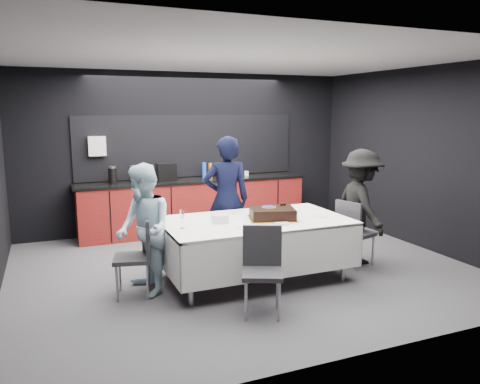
% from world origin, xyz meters
% --- Properties ---
extents(ground, '(6.00, 6.00, 0.00)m').
position_xyz_m(ground, '(0.00, 0.00, 0.00)').
color(ground, '#48484E').
rests_on(ground, ground).
extents(room_shell, '(6.04, 5.04, 2.82)m').
position_xyz_m(room_shell, '(0.00, 0.00, 1.86)').
color(room_shell, white).
rests_on(room_shell, ground).
extents(kitchenette, '(4.10, 0.64, 2.05)m').
position_xyz_m(kitchenette, '(-0.02, 2.22, 0.54)').
color(kitchenette, maroon).
rests_on(kitchenette, ground).
extents(party_table, '(2.32, 1.32, 0.78)m').
position_xyz_m(party_table, '(0.00, -0.40, 0.64)').
color(party_table, '#99999E').
rests_on(party_table, ground).
extents(cake_assembly, '(0.70, 0.63, 0.18)m').
position_xyz_m(cake_assembly, '(0.21, -0.47, 0.85)').
color(cake_assembly, gold).
rests_on(cake_assembly, party_table).
extents(plate_stack, '(0.22, 0.22, 0.10)m').
position_xyz_m(plate_stack, '(-0.46, -0.37, 0.83)').
color(plate_stack, white).
rests_on(plate_stack, party_table).
extents(loose_plate_near, '(0.20, 0.20, 0.01)m').
position_xyz_m(loose_plate_near, '(-0.29, -0.77, 0.78)').
color(loose_plate_near, white).
rests_on(loose_plate_near, party_table).
extents(loose_plate_right_a, '(0.18, 0.18, 0.01)m').
position_xyz_m(loose_plate_right_a, '(0.67, -0.20, 0.78)').
color(loose_plate_right_a, white).
rests_on(loose_plate_right_a, party_table).
extents(loose_plate_right_b, '(0.19, 0.19, 0.01)m').
position_xyz_m(loose_plate_right_b, '(0.84, -0.58, 0.78)').
color(loose_plate_right_b, white).
rests_on(loose_plate_right_b, party_table).
extents(loose_plate_far, '(0.20, 0.20, 0.01)m').
position_xyz_m(loose_plate_far, '(-0.06, 0.05, 0.78)').
color(loose_plate_far, white).
rests_on(loose_plate_far, party_table).
extents(fork_pile, '(0.17, 0.13, 0.02)m').
position_xyz_m(fork_pile, '(0.18, -0.78, 0.79)').
color(fork_pile, white).
rests_on(fork_pile, party_table).
extents(champagne_flute, '(0.06, 0.06, 0.22)m').
position_xyz_m(champagne_flute, '(-0.97, -0.48, 0.94)').
color(champagne_flute, white).
rests_on(champagne_flute, party_table).
extents(chair_left, '(0.51, 0.51, 0.92)m').
position_xyz_m(chair_left, '(-1.46, -0.38, 0.53)').
color(chair_left, '#2C2C31').
rests_on(chair_left, ground).
extents(chair_right, '(0.52, 0.52, 0.92)m').
position_xyz_m(chair_right, '(1.44, -0.47, 0.53)').
color(chair_right, '#2C2C31').
rests_on(chair_right, ground).
extents(chair_near, '(0.56, 0.56, 0.92)m').
position_xyz_m(chair_near, '(-0.34, -1.33, 0.53)').
color(chair_near, '#2C2C31').
rests_on(chair_near, ground).
extents(person_center, '(0.72, 0.55, 1.79)m').
position_xyz_m(person_center, '(-0.07, 0.44, 0.89)').
color(person_center, black).
rests_on(person_center, ground).
extents(person_left, '(0.67, 0.82, 1.54)m').
position_xyz_m(person_left, '(-1.40, -0.36, 0.77)').
color(person_left, silver).
rests_on(person_left, ground).
extents(person_right, '(0.75, 1.12, 1.61)m').
position_xyz_m(person_right, '(1.65, -0.35, 0.80)').
color(person_right, black).
rests_on(person_right, ground).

